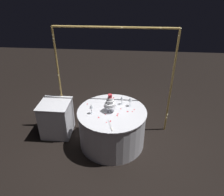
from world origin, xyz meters
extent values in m
plane|color=black|center=(0.00, 0.00, 0.00)|extent=(12.00, 12.00, 0.00)
cylinder|color=olive|center=(-1.07, 0.49, 1.03)|extent=(0.04, 0.04, 2.07)
cylinder|color=olive|center=(1.07, 0.49, 1.03)|extent=(0.04, 0.04, 2.07)
cylinder|color=olive|center=(0.00, 0.49, 2.07)|extent=(2.15, 0.04, 0.04)
sphere|color=#F9EAB2|center=(-1.07, 0.48, 1.92)|extent=(0.02, 0.02, 0.02)
sphere|color=#F9EAB2|center=(1.09, 0.49, 0.40)|extent=(0.02, 0.02, 0.02)
sphere|color=#F9EAB2|center=(-0.86, 0.51, 2.07)|extent=(0.02, 0.02, 0.02)
sphere|color=#F9EAB2|center=(-1.07, 0.47, 1.17)|extent=(0.02, 0.02, 0.02)
sphere|color=#F9EAB2|center=(1.08, 0.49, 1.67)|extent=(0.02, 0.02, 0.02)
sphere|color=#F9EAB2|center=(-0.55, 0.49, 2.07)|extent=(0.02, 0.02, 0.02)
sphere|color=#F9EAB2|center=(-1.07, 0.50, 1.60)|extent=(0.02, 0.02, 0.02)
sphere|color=#F9EAB2|center=(1.08, 0.49, 1.06)|extent=(0.02, 0.02, 0.02)
sphere|color=#F9EAB2|center=(-0.23, 0.50, 2.07)|extent=(0.02, 0.02, 0.02)
sphere|color=#F9EAB2|center=(-1.07, 0.47, 1.86)|extent=(0.02, 0.02, 0.02)
sphere|color=#F9EAB2|center=(1.07, 0.48, 1.96)|extent=(0.02, 0.02, 0.02)
sphere|color=#F9EAB2|center=(0.12, 0.47, 2.07)|extent=(0.02, 0.02, 0.02)
sphere|color=#F9EAB2|center=(-1.09, 0.48, 0.19)|extent=(0.02, 0.02, 0.02)
sphere|color=#F9EAB2|center=(1.08, 0.47, 0.38)|extent=(0.02, 0.02, 0.02)
sphere|color=#F9EAB2|center=(0.44, 0.51, 2.07)|extent=(0.02, 0.02, 0.02)
sphere|color=#F9EAB2|center=(-1.07, 0.49, 1.81)|extent=(0.02, 0.02, 0.02)
sphere|color=#F9EAB2|center=(1.08, 0.47, 0.31)|extent=(0.02, 0.02, 0.02)
sphere|color=#F9EAB2|center=(0.76, 0.48, 2.07)|extent=(0.02, 0.02, 0.02)
sphere|color=#F9EAB2|center=(-1.08, 0.50, 1.39)|extent=(0.02, 0.02, 0.02)
sphere|color=#F9EAB2|center=(1.08, 0.50, 0.80)|extent=(0.02, 0.02, 0.02)
sphere|color=#F9EAB2|center=(1.08, 0.48, 2.07)|extent=(0.02, 0.02, 0.02)
cylinder|color=white|center=(0.00, 0.00, 0.35)|extent=(1.22, 1.22, 0.70)
cylinder|color=white|center=(0.00, 0.00, 0.71)|extent=(1.25, 1.25, 0.02)
cube|color=white|center=(-1.13, 0.20, 0.34)|extent=(0.56, 0.56, 0.69)
cube|color=white|center=(-1.13, 0.20, 0.70)|extent=(0.58, 0.58, 0.02)
cylinder|color=silver|center=(-0.03, 0.00, 0.73)|extent=(0.11, 0.11, 0.01)
cylinder|color=silver|center=(-0.03, 0.00, 0.77)|extent=(0.02, 0.02, 0.09)
cylinder|color=silver|center=(-0.03, 0.00, 0.82)|extent=(0.22, 0.22, 0.01)
cylinder|color=white|center=(-0.03, 0.00, 0.86)|extent=(0.19, 0.19, 0.06)
cylinder|color=white|center=(-0.03, 0.00, 0.92)|extent=(0.13, 0.13, 0.06)
cylinder|color=white|center=(-0.03, 0.00, 0.97)|extent=(0.09, 0.09, 0.05)
cylinder|color=#CC333D|center=(-0.03, 0.00, 1.02)|extent=(0.07, 0.07, 0.06)
cylinder|color=silver|center=(0.32, 0.20, 0.72)|extent=(0.06, 0.06, 0.00)
cylinder|color=silver|center=(0.32, 0.20, 0.78)|extent=(0.01, 0.01, 0.11)
cone|color=silver|center=(0.32, 0.20, 0.87)|extent=(0.07, 0.07, 0.07)
cylinder|color=silver|center=(0.16, 0.25, 0.72)|extent=(0.06, 0.06, 0.00)
cylinder|color=silver|center=(0.16, 0.25, 0.78)|extent=(0.01, 0.01, 0.10)
cone|color=silver|center=(0.16, 0.25, 0.86)|extent=(0.05, 0.05, 0.07)
cylinder|color=silver|center=(-0.08, 0.25, 0.72)|extent=(0.06, 0.06, 0.00)
cylinder|color=silver|center=(-0.08, 0.25, 0.78)|extent=(0.01, 0.01, 0.10)
cone|color=silver|center=(-0.08, 0.25, 0.86)|extent=(0.07, 0.07, 0.07)
cylinder|color=silver|center=(-0.35, -0.10, 0.72)|extent=(0.06, 0.06, 0.00)
cylinder|color=silver|center=(-0.35, -0.10, 0.78)|extent=(0.01, 0.01, 0.11)
cone|color=silver|center=(-0.35, -0.10, 0.87)|extent=(0.06, 0.06, 0.07)
cube|color=silver|center=(0.00, -0.39, 0.72)|extent=(0.09, 0.22, 0.01)
cube|color=white|center=(0.04, -0.52, 0.73)|extent=(0.05, 0.09, 0.01)
ellipsoid|color=red|center=(-0.16, 0.14, 0.72)|extent=(0.03, 0.03, 0.00)
ellipsoid|color=red|center=(-0.01, 0.47, 0.72)|extent=(0.05, 0.05, 0.00)
ellipsoid|color=red|center=(0.36, 0.01, 0.72)|extent=(0.03, 0.03, 0.00)
ellipsoid|color=red|center=(0.28, 0.01, 0.72)|extent=(0.04, 0.03, 0.00)
ellipsoid|color=red|center=(0.40, 0.08, 0.72)|extent=(0.02, 0.03, 0.00)
ellipsoid|color=red|center=(-0.06, -0.35, 0.72)|extent=(0.03, 0.03, 0.00)
ellipsoid|color=red|center=(-0.21, -0.22, 0.72)|extent=(0.04, 0.04, 0.00)
ellipsoid|color=red|center=(-0.49, 0.20, 0.72)|extent=(0.02, 0.03, 0.00)
ellipsoid|color=red|center=(-0.11, -0.11, 0.72)|extent=(0.03, 0.03, 0.00)
ellipsoid|color=red|center=(0.10, -0.14, 0.72)|extent=(0.04, 0.04, 0.00)
ellipsoid|color=red|center=(0.00, -0.31, 0.72)|extent=(0.03, 0.04, 0.00)
ellipsoid|color=red|center=(0.15, 0.08, 0.72)|extent=(0.03, 0.03, 0.00)
ellipsoid|color=red|center=(0.11, -0.09, 0.72)|extent=(0.04, 0.04, 0.00)
camera|label=1|loc=(0.27, -3.08, 2.76)|focal=33.26mm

